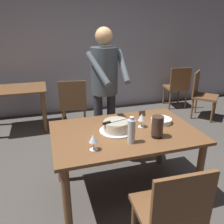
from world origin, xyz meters
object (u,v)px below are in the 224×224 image
object	(u,v)px
plate_stack	(161,121)
wine_glass_near	(93,139)
background_table	(16,97)
background_chair_2	(202,93)
background_chair_1	(74,103)
cake_on_platter	(116,127)
wine_glass_far	(142,118)
hurricane_lamp	(157,127)
water_bottle	(131,131)
chair_near_side	(171,212)
person_cutting_cake	(105,83)
cake_knife	(110,122)
background_chair_0	(177,86)
main_dining_table	(125,141)

from	to	relation	value
plate_stack	wine_glass_near	bearing A→B (deg)	-157.56
background_table	background_chair_2	bearing A→B (deg)	-7.66
plate_stack	background_chair_1	bearing A→B (deg)	113.08
cake_on_platter	wine_glass_far	world-z (taller)	wine_glass_far
wine_glass_far	hurricane_lamp	bearing A→B (deg)	-79.28
hurricane_lamp	background_chair_1	size ratio (longest dim) A/B	0.23
plate_stack	wine_glass_far	xyz separation A→B (m)	(-0.25, -0.03, 0.08)
water_bottle	chair_near_side	xyz separation A→B (m)	(0.08, -0.60, -0.37)
water_bottle	person_cutting_cake	distance (m)	0.94
wine_glass_near	background_table	distance (m)	2.51
plate_stack	wine_glass_near	xyz separation A→B (m)	(-0.82, -0.34, 0.08)
wine_glass_near	background_chair_2	distance (m)	3.21
cake_knife	background_chair_0	size ratio (longest dim) A/B	0.30
person_cutting_cake	hurricane_lamp	bearing A→B (deg)	-73.52
cake_on_platter	wine_glass_far	bearing A→B (deg)	4.80
plate_stack	wine_glass_far	distance (m)	0.26
background_table	water_bottle	bearing A→B (deg)	-63.24
main_dining_table	cake_knife	size ratio (longest dim) A/B	5.38
cake_knife	background_chair_0	distance (m)	3.17
background_table	background_chair_2	size ratio (longest dim) A/B	1.11
main_dining_table	wine_glass_near	distance (m)	0.51
hurricane_lamp	background_chair_0	xyz separation A→B (m)	(1.79, 2.47, -0.37)
background_chair_0	background_chair_2	bearing A→B (deg)	-76.92
background_table	background_chair_0	xyz separation A→B (m)	(3.23, 0.18, -0.09)
background_chair_0	background_chair_1	xyz separation A→B (m)	(-2.31, -0.49, 0.00)
background_chair_0	chair_near_side	bearing A→B (deg)	-122.57
hurricane_lamp	background_chair_0	size ratio (longest dim) A/B	0.23
main_dining_table	wine_glass_far	size ratio (longest dim) A/B	9.99
plate_stack	chair_near_side	distance (m)	1.04
wine_glass_far	background_table	xyz separation A→B (m)	(-1.40, 2.04, -0.28)
cake_on_platter	plate_stack	xyz separation A→B (m)	(0.53, 0.06, -0.03)
wine_glass_near	wine_glass_far	xyz separation A→B (m)	(0.57, 0.31, 0.00)
background_chair_1	wine_glass_near	bearing A→B (deg)	-92.79
person_cutting_cake	background_chair_0	bearing A→B (deg)	37.66
background_chair_2	water_bottle	bearing A→B (deg)	-139.74
person_cutting_cake	cake_knife	bearing A→B (deg)	-101.13
cake_on_platter	background_table	xyz separation A→B (m)	(-1.12, 2.07, -0.22)
plate_stack	background_chair_2	world-z (taller)	background_chair_2
chair_near_side	person_cutting_cake	bearing A→B (deg)	92.63
plate_stack	background_chair_2	size ratio (longest dim) A/B	0.24
cake_knife	wine_glass_far	xyz separation A→B (m)	(0.35, 0.04, -0.01)
water_bottle	background_table	size ratio (longest dim) A/B	0.25
wine_glass_near	background_chair_0	xyz separation A→B (m)	(2.41, 2.53, -0.36)
cake_knife	person_cutting_cake	world-z (taller)	person_cutting_cake
plate_stack	person_cutting_cake	bearing A→B (deg)	127.61
cake_on_platter	wine_glass_far	xyz separation A→B (m)	(0.28, 0.02, 0.05)
cake_knife	background_chair_0	world-z (taller)	background_chair_0
person_cutting_cake	background_table	size ratio (longest dim) A/B	1.72
hurricane_lamp	chair_near_side	xyz separation A→B (m)	(-0.19, -0.63, -0.37)
wine_glass_far	background_chair_0	bearing A→B (deg)	50.39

